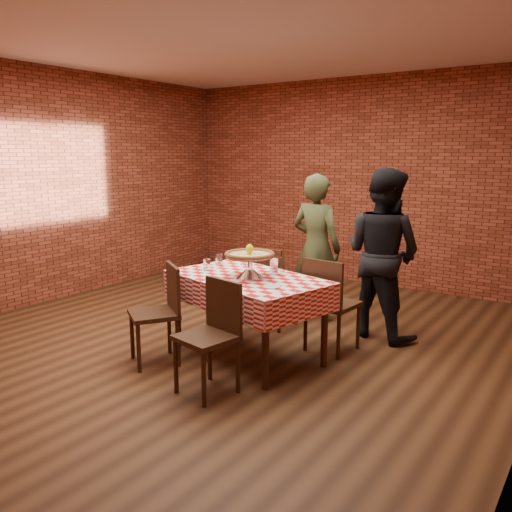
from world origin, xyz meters
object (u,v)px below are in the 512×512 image
pizza (250,255)px  chair_near_left (154,315)px  water_glass_left (207,265)px  chair_far_left (274,286)px  condiment_caddy (277,265)px  diner_olive (316,248)px  water_glass_right (219,260)px  diner_black (382,254)px  chair_near_right (206,339)px  chair_far_right (333,304)px  pizza_stand (250,266)px  table (247,317)px

pizza → chair_near_left: 1.00m
pizza → water_glass_left: size_ratio=4.13×
water_glass_left → chair_far_left: bearing=77.9°
condiment_caddy → diner_olive: diner_olive is taller
pizza → water_glass_right: bearing=154.9°
condiment_caddy → diner_black: 1.16m
water_glass_left → chair_near_left: (-0.13, -0.58, -0.37)m
water_glass_right → chair_near_right: size_ratio=0.12×
chair_far_right → diner_olive: bearing=-47.4°
pizza_stand → condiment_caddy: 0.31m
chair_far_right → diner_black: diner_black is taller
diner_olive → diner_black: (0.82, -0.14, 0.04)m
condiment_caddy → pizza_stand: bearing=-96.3°
diner_black → pizza: bearing=72.7°
pizza → water_glass_right: (-0.56, 0.26, -0.15)m
diner_black → condiment_caddy: bearing=70.3°
table → chair_near_right: (0.18, -0.80, 0.07)m
chair_far_right → chair_near_left: bearing=50.6°
chair_far_right → water_glass_right: bearing=22.6°
water_glass_left → chair_far_left: (0.19, 0.89, -0.37)m
chair_far_right → water_glass_left: bearing=35.3°
condiment_caddy → diner_olive: size_ratio=0.09×
diner_olive → water_glass_left: bearing=76.4°
water_glass_right → chair_far_left: bearing=68.5°
chair_far_right → diner_olive: 1.05m
chair_near_right → diner_black: size_ratio=0.51×
chair_near_right → water_glass_left: bearing=139.8°
pizza → diner_olive: size_ratio=0.27×
chair_near_left → chair_far_right: (1.16, 1.18, 0.01)m
water_glass_right → table: bearing=-25.3°
chair_near_right → chair_far_left: (-0.45, 1.68, -0.00)m
pizza → diner_olive: (-0.07, 1.39, -0.14)m
pizza → chair_near_right: (0.14, -0.78, -0.52)m
condiment_caddy → chair_far_right: bearing=53.2°
water_glass_left → diner_black: diner_black is taller
table → water_glass_left: 0.64m
pizza → diner_black: 1.46m
chair_far_left → diner_olive: size_ratio=0.54×
diner_olive → diner_black: 0.83m
diner_olive → diner_black: bearing=174.1°
chair_near_right → table: bearing=113.4°
water_glass_left → diner_olive: bearing=72.8°
chair_far_left → table: bearing=107.2°
table → water_glass_left: (-0.46, -0.01, 0.44)m
pizza_stand → chair_far_left: pizza_stand is taller
pizza → chair_near_left: (-0.63, -0.58, -0.52)m
chair_near_left → diner_olive: diner_olive is taller
chair_far_left → chair_far_right: bearing=161.1°
chair_near_left → diner_olive: size_ratio=0.54×
pizza → water_glass_left: pizza is taller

